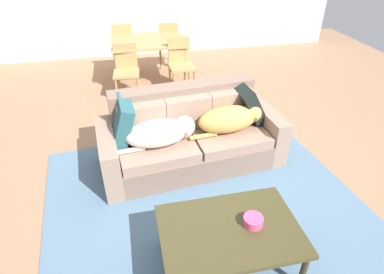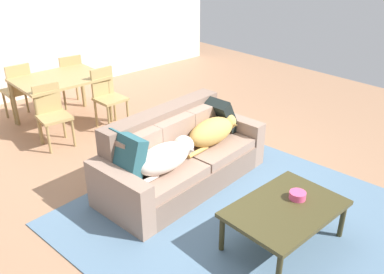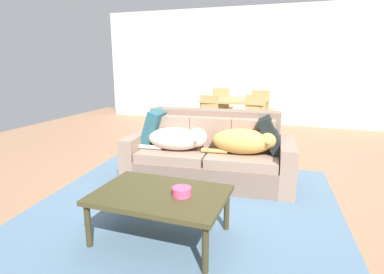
# 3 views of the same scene
# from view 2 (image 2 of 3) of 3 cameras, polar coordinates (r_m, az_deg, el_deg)

# --- Properties ---
(ground_plane) EXTENTS (10.00, 10.00, 0.00)m
(ground_plane) POSITION_cam_2_polar(r_m,az_deg,el_deg) (4.96, -1.45, -5.91)
(ground_plane) COLOR #9D7354
(back_partition) EXTENTS (8.00, 0.12, 2.70)m
(back_partition) POSITION_cam_2_polar(r_m,az_deg,el_deg) (7.80, -21.94, 14.93)
(back_partition) COLOR beige
(back_partition) RESTS_ON ground
(area_rug) EXTENTS (3.39, 3.35, 0.01)m
(area_rug) POSITION_cam_2_polar(r_m,az_deg,el_deg) (4.38, 6.56, -10.95)
(area_rug) COLOR slate
(area_rug) RESTS_ON ground
(couch) EXTENTS (2.12, 1.07, 0.86)m
(couch) POSITION_cam_2_polar(r_m,az_deg,el_deg) (4.76, -1.81, -2.83)
(couch) COLOR #7A6355
(couch) RESTS_ON ground
(dog_on_left_cushion) EXTENTS (0.86, 0.43, 0.29)m
(dog_on_left_cushion) POSITION_cam_2_polar(r_m,az_deg,el_deg) (4.32, -3.55, -2.69)
(dog_on_left_cushion) COLOR silver
(dog_on_left_cushion) RESTS_ON couch
(dog_on_right_cushion) EXTENTS (0.86, 0.39, 0.30)m
(dog_on_right_cushion) POSITION_cam_2_polar(r_m,az_deg,el_deg) (4.86, 2.96, 0.88)
(dog_on_right_cushion) COLOR tan
(dog_on_right_cushion) RESTS_ON couch
(throw_pillow_by_left_arm) EXTENTS (0.31, 0.49, 0.50)m
(throw_pillow_by_left_arm) POSITION_cam_2_polar(r_m,az_deg,el_deg) (4.21, -9.33, -2.74)
(throw_pillow_by_left_arm) COLOR #26555E
(throw_pillow_by_left_arm) RESTS_ON couch
(throw_pillow_by_right_arm) EXTENTS (0.38, 0.49, 0.47)m
(throw_pillow_by_right_arm) POSITION_cam_2_polar(r_m,az_deg,el_deg) (5.16, 3.54, 3.14)
(throw_pillow_by_right_arm) COLOR black
(throw_pillow_by_right_arm) RESTS_ON couch
(coffee_table) EXTENTS (1.09, 0.74, 0.42)m
(coffee_table) POSITION_cam_2_polar(r_m,az_deg,el_deg) (3.91, 12.81, -9.94)
(coffee_table) COLOR #423C1F
(coffee_table) RESTS_ON ground
(bowl_on_coffee_table) EXTENTS (0.16, 0.16, 0.07)m
(bowl_on_coffee_table) POSITION_cam_2_polar(r_m,az_deg,el_deg) (4.00, 14.43, -7.84)
(bowl_on_coffee_table) COLOR #EA4C7F
(bowl_on_coffee_table) RESTS_ON coffee_table
(dining_table) EXTENTS (1.23, 0.95, 0.74)m
(dining_table) POSITION_cam_2_polar(r_m,az_deg,el_deg) (6.48, -17.89, 7.29)
(dining_table) COLOR tan
(dining_table) RESTS_ON ground
(dining_chair_near_left) EXTENTS (0.43, 0.43, 0.85)m
(dining_chair_near_left) POSITION_cam_2_polar(r_m,az_deg,el_deg) (5.91, -18.85, 3.27)
(dining_chair_near_left) COLOR tan
(dining_chair_near_left) RESTS_ON ground
(dining_chair_near_right) EXTENTS (0.42, 0.42, 0.89)m
(dining_chair_near_right) POSITION_cam_2_polar(r_m,az_deg,el_deg) (6.27, -11.64, 5.76)
(dining_chair_near_right) COLOR tan
(dining_chair_near_right) RESTS_ON ground
(dining_chair_far_left) EXTENTS (0.40, 0.40, 0.91)m
(dining_chair_far_left) POSITION_cam_2_polar(r_m,az_deg,el_deg) (6.90, -22.93, 6.19)
(dining_chair_far_left) COLOR tan
(dining_chair_far_left) RESTS_ON ground
(dining_chair_far_right) EXTENTS (0.44, 0.44, 0.89)m
(dining_chair_far_right) POSITION_cam_2_polar(r_m,az_deg,el_deg) (7.20, -16.54, 7.90)
(dining_chair_far_right) COLOR tan
(dining_chair_far_right) RESTS_ON ground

